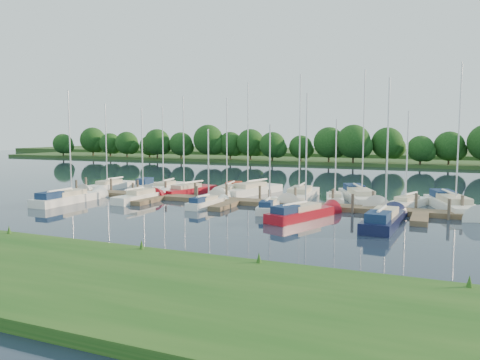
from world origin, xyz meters
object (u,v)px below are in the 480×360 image
at_px(sailboat_n_0, 109,187).
at_px(sailboat_s_2, 207,204).
at_px(dock, 235,202).
at_px(motorboat, 144,186).
at_px(sailboat_n_5, 249,192).

bearing_deg(sailboat_n_0, sailboat_s_2, 158.59).
relative_size(dock, sailboat_n_0, 3.93).
height_order(dock, sailboat_n_0, sailboat_n_0).
relative_size(sailboat_n_0, motorboat, 1.92).
bearing_deg(dock, sailboat_n_5, 100.81).
height_order(dock, motorboat, motorboat).
xyz_separation_m(dock, sailboat_n_0, (-17.96, 4.60, 0.07)).
xyz_separation_m(sailboat_n_5, sailboat_s_2, (-0.34, -9.34, 0.03)).
height_order(motorboat, sailboat_n_5, sailboat_n_5).
bearing_deg(sailboat_n_0, sailboat_n_5, -170.12).
bearing_deg(motorboat, sailboat_n_5, 172.27).
bearing_deg(sailboat_n_5, motorboat, 18.99).
relative_size(sailboat_n_0, sailboat_s_2, 1.41).
relative_size(sailboat_n_5, sailboat_s_2, 1.70).
bearing_deg(sailboat_s_2, sailboat_n_0, 161.98).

